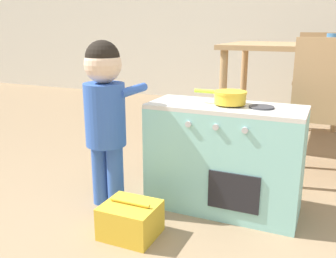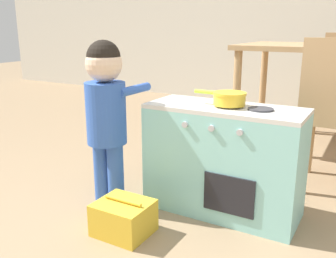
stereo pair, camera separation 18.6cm
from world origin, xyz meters
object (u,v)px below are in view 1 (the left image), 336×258
cup_on_table (333,39)px  play_kitchen (224,158)px  child_figure (105,105)px  dining_table (311,58)px  toy_basket (130,220)px  dining_chair_near (331,109)px  dining_chair_far (318,76)px  toy_pot (230,96)px

cup_on_table → play_kitchen: bearing=-110.7°
child_figure → dining_table: 1.71m
toy_basket → play_kitchen: bearing=54.8°
play_kitchen → dining_table: size_ratio=0.59×
dining_chair_near → dining_table: bearing=102.5°
play_kitchen → toy_basket: play_kitchen is taller
toy_basket → dining_chair_far: 2.55m
child_figure → cup_on_table: (0.98, 1.32, 0.29)m
dining_chair_far → cup_on_table: size_ratio=9.42×
dining_chair_near → dining_chair_far: size_ratio=1.00×
play_kitchen → dining_table: (0.29, 1.28, 0.41)m
dining_table → cup_on_table: cup_on_table is taller
play_kitchen → cup_on_table: bearing=69.3°
play_kitchen → cup_on_table: size_ratio=8.31×
play_kitchen → dining_chair_near: dining_chair_near is taller
dining_chair_far → play_kitchen: bearing=80.9°
play_kitchen → dining_chair_far: (0.33, 2.02, 0.19)m
dining_table → cup_on_table: 0.25m
play_kitchen → child_figure: size_ratio=0.89×
dining_table → play_kitchen: bearing=-102.7°
child_figure → dining_chair_far: bearing=68.5°
cup_on_table → dining_chair_far: bearing=96.4°
dining_table → cup_on_table: size_ratio=14.03×
dining_chair_far → toy_basket: bearing=75.7°
play_kitchen → toy_basket: (-0.30, -0.42, -0.19)m
dining_table → dining_chair_near: bearing=-77.5°
play_kitchen → cup_on_table: cup_on_table is taller
child_figure → play_kitchen: bearing=19.7°
cup_on_table → toy_basket: bearing=-115.1°
play_kitchen → dining_chair_near: size_ratio=0.88×
child_figure → dining_chair_far: size_ratio=0.99×
toy_basket → cup_on_table: (0.72, 1.54, 0.74)m
child_figure → dining_chair_far: dining_chair_far is taller
toy_pot → dining_chair_far: dining_chair_far is taller
toy_basket → dining_chair_near: bearing=50.8°
toy_pot → dining_table: size_ratio=0.20×
play_kitchen → child_figure: child_figure is taller
play_kitchen → toy_pot: 0.31m
dining_chair_near → child_figure: bearing=-145.1°
play_kitchen → toy_basket: 0.55m
child_figure → dining_table: size_ratio=0.67×
toy_pot → dining_chair_far: bearing=81.3°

